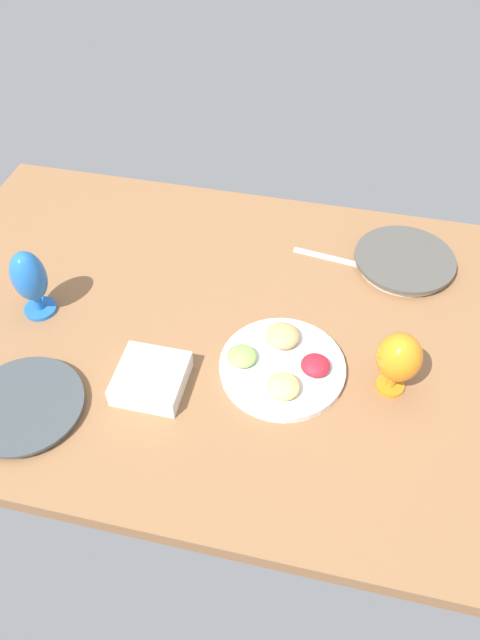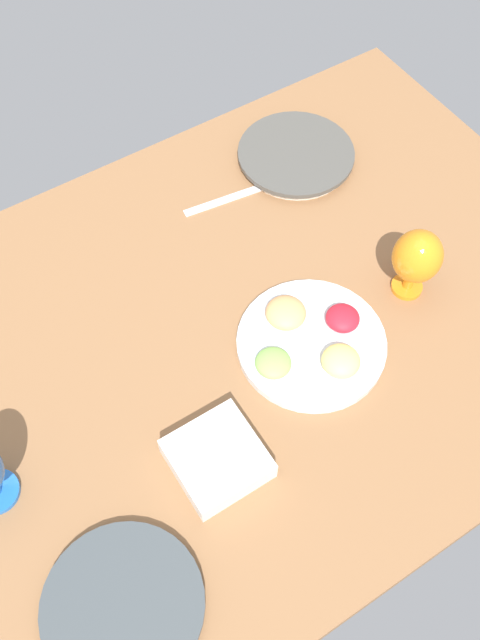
% 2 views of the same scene
% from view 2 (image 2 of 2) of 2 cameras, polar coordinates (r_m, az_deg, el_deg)
% --- Properties ---
extents(ground_plane, '(1.60, 1.04, 0.04)m').
position_cam_2_polar(ground_plane, '(1.32, -2.07, -2.26)').
color(ground_plane, '#8C603D').
extents(dinner_plate_left, '(0.25, 0.25, 0.02)m').
position_cam_2_polar(dinner_plate_left, '(1.14, -9.62, -22.21)').
color(dinner_plate_left, silver).
rests_on(dinner_plate_left, ground_plane).
extents(dinner_plate_right, '(0.26, 0.26, 0.03)m').
position_cam_2_polar(dinner_plate_right, '(1.58, 4.63, 13.34)').
color(dinner_plate_right, silver).
rests_on(dinner_plate_right, ground_plane).
extents(fruit_platter, '(0.28, 0.28, 0.05)m').
position_cam_2_polar(fruit_platter, '(1.29, 5.89, -1.75)').
color(fruit_platter, silver).
rests_on(fruit_platter, ground_plane).
extents(hurricane_glass_orange, '(0.09, 0.09, 0.16)m').
position_cam_2_polar(hurricane_glass_orange, '(1.33, 14.39, 4.98)').
color(hurricane_glass_orange, orange).
rests_on(hurricane_glass_orange, ground_plane).
extents(square_bowl_white, '(0.14, 0.14, 0.05)m').
position_cam_2_polar(square_bowl_white, '(1.17, -1.88, -11.31)').
color(square_bowl_white, white).
rests_on(square_bowl_white, ground_plane).
extents(fork_by_right_plate, '(0.18, 0.04, 0.01)m').
position_cam_2_polar(fork_by_right_plate, '(1.50, -1.38, 9.86)').
color(fork_by_right_plate, silver).
rests_on(fork_by_right_plate, ground_plane).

